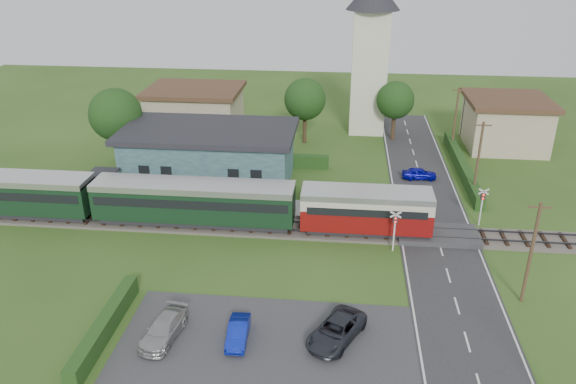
# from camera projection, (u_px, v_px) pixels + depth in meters

# --- Properties ---
(ground) EXTENTS (120.00, 120.00, 0.00)m
(ground) POSITION_uv_depth(u_px,v_px,m) (307.00, 243.00, 42.78)
(ground) COLOR #2D4C19
(railway_track) EXTENTS (76.00, 3.20, 0.49)m
(railway_track) POSITION_uv_depth(u_px,v_px,m) (309.00, 230.00, 44.54)
(railway_track) COLOR #4C443D
(railway_track) RESTS_ON ground
(road) EXTENTS (6.00, 70.00, 0.05)m
(road) POSITION_uv_depth(u_px,v_px,m) (441.00, 250.00, 41.82)
(road) COLOR #28282B
(road) RESTS_ON ground
(car_park) EXTENTS (17.00, 9.00, 0.08)m
(car_park) POSITION_uv_depth(u_px,v_px,m) (266.00, 345.00, 32.04)
(car_park) COLOR #333335
(car_park) RESTS_ON ground
(crossing_deck) EXTENTS (6.20, 3.40, 0.45)m
(crossing_deck) POSITION_uv_depth(u_px,v_px,m) (438.00, 235.00, 43.55)
(crossing_deck) COLOR #333335
(crossing_deck) RESTS_ON ground
(platform) EXTENTS (30.00, 3.00, 0.45)m
(platform) POSITION_uv_depth(u_px,v_px,m) (196.00, 205.00, 48.33)
(platform) COLOR gray
(platform) RESTS_ON ground
(equipment_hut) EXTENTS (2.30, 2.30, 2.55)m
(equipment_hut) POSITION_uv_depth(u_px,v_px,m) (104.00, 185.00, 48.45)
(equipment_hut) COLOR beige
(equipment_hut) RESTS_ON platform
(station_building) EXTENTS (16.00, 9.00, 5.30)m
(station_building) POSITION_uv_depth(u_px,v_px,m) (210.00, 155.00, 52.55)
(station_building) COLOR #2E4B54
(station_building) RESTS_ON ground
(train) EXTENTS (43.20, 2.90, 3.40)m
(train) POSITION_uv_depth(u_px,v_px,m) (155.00, 199.00, 44.85)
(train) COLOR #232328
(train) RESTS_ON ground
(church_tower) EXTENTS (6.00, 6.00, 17.60)m
(church_tower) POSITION_uv_depth(u_px,v_px,m) (371.00, 44.00, 63.41)
(church_tower) COLOR beige
(church_tower) RESTS_ON ground
(house_west) EXTENTS (10.80, 8.80, 5.50)m
(house_west) POSITION_uv_depth(u_px,v_px,m) (195.00, 110.00, 65.66)
(house_west) COLOR tan
(house_west) RESTS_ON ground
(house_east) EXTENTS (8.80, 8.80, 5.50)m
(house_east) POSITION_uv_depth(u_px,v_px,m) (505.00, 122.00, 61.46)
(house_east) COLOR tan
(house_east) RESTS_ON ground
(hedge_carpark) EXTENTS (0.80, 9.00, 1.20)m
(hedge_carpark) POSITION_uv_depth(u_px,v_px,m) (105.00, 327.00, 32.70)
(hedge_carpark) COLOR #193814
(hedge_carpark) RESTS_ON ground
(hedge_roadside) EXTENTS (0.80, 18.00, 1.20)m
(hedge_roadside) POSITION_uv_depth(u_px,v_px,m) (462.00, 166.00, 55.67)
(hedge_roadside) COLOR #193814
(hedge_roadside) RESTS_ON ground
(hedge_station) EXTENTS (22.00, 0.80, 1.30)m
(hedge_station) POSITION_uv_depth(u_px,v_px,m) (221.00, 158.00, 57.48)
(hedge_station) COLOR #193814
(hedge_station) RESTS_ON ground
(tree_a) EXTENTS (5.20, 5.20, 8.00)m
(tree_a) POSITION_uv_depth(u_px,v_px,m) (116.00, 115.00, 55.10)
(tree_a) COLOR #332316
(tree_a) RESTS_ON ground
(tree_b) EXTENTS (4.60, 4.60, 7.34)m
(tree_b) POSITION_uv_depth(u_px,v_px,m) (305.00, 99.00, 61.70)
(tree_b) COLOR #332316
(tree_b) RESTS_ON ground
(tree_c) EXTENTS (4.20, 4.20, 6.78)m
(tree_c) POSITION_uv_depth(u_px,v_px,m) (395.00, 100.00, 62.72)
(tree_c) COLOR #332316
(tree_c) RESTS_ON ground
(utility_pole_b) EXTENTS (1.40, 0.22, 7.00)m
(utility_pole_b) POSITION_uv_depth(u_px,v_px,m) (531.00, 252.00, 34.50)
(utility_pole_b) COLOR #473321
(utility_pole_b) RESTS_ON ground
(utility_pole_c) EXTENTS (1.40, 0.22, 7.00)m
(utility_pole_c) POSITION_uv_depth(u_px,v_px,m) (478.00, 159.00, 48.99)
(utility_pole_c) COLOR #473321
(utility_pole_c) RESTS_ON ground
(utility_pole_d) EXTENTS (1.40, 0.22, 7.00)m
(utility_pole_d) POSITION_uv_depth(u_px,v_px,m) (455.00, 119.00, 59.85)
(utility_pole_d) COLOR #473321
(utility_pole_d) RESTS_ON ground
(crossing_signal_near) EXTENTS (0.84, 0.28, 3.28)m
(crossing_signal_near) POSITION_uv_depth(u_px,v_px,m) (395.00, 225.00, 40.92)
(crossing_signal_near) COLOR silver
(crossing_signal_near) RESTS_ON ground
(crossing_signal_far) EXTENTS (0.84, 0.28, 3.28)m
(crossing_signal_far) POSITION_uv_depth(u_px,v_px,m) (482.00, 201.00, 44.58)
(crossing_signal_far) COLOR silver
(crossing_signal_far) RESTS_ON ground
(streetlamp_west) EXTENTS (0.30, 0.30, 5.15)m
(streetlamp_west) POSITION_uv_depth(u_px,v_px,m) (122.00, 119.00, 61.69)
(streetlamp_west) COLOR #3F3F47
(streetlamp_west) RESTS_ON ground
(streetlamp_east) EXTENTS (0.30, 0.30, 5.15)m
(streetlamp_east) POSITION_uv_depth(u_px,v_px,m) (463.00, 111.00, 64.45)
(streetlamp_east) COLOR #3F3F47
(streetlamp_east) RESTS_ON ground
(car_on_road) EXTENTS (3.31, 1.47, 1.11)m
(car_on_road) POSITION_uv_depth(u_px,v_px,m) (419.00, 174.00, 53.85)
(car_on_road) COLOR #0706A4
(car_on_road) RESTS_ON road
(car_park_blue) EXTENTS (1.25, 3.25, 1.05)m
(car_park_blue) POSITION_uv_depth(u_px,v_px,m) (238.00, 332.00, 32.23)
(car_park_blue) COLOR #0C1DA3
(car_park_blue) RESTS_ON car_park
(car_park_silver) EXTENTS (2.28, 4.33, 1.20)m
(car_park_silver) POSITION_uv_depth(u_px,v_px,m) (164.00, 329.00, 32.37)
(car_park_silver) COLOR #9F9F9F
(car_park_silver) RESTS_ON car_park
(car_park_dark) EXTENTS (3.87, 4.94, 1.25)m
(car_park_dark) POSITION_uv_depth(u_px,v_px,m) (336.00, 330.00, 32.22)
(car_park_dark) COLOR #252831
(car_park_dark) RESTS_ON car_park
(pedestrian_near) EXTENTS (0.80, 0.68, 1.87)m
(pedestrian_near) POSITION_uv_depth(u_px,v_px,m) (271.00, 195.00, 47.44)
(pedestrian_near) COLOR gray
(pedestrian_near) RESTS_ON platform
(pedestrian_far) EXTENTS (0.66, 0.85, 1.73)m
(pedestrian_far) POSITION_uv_depth(u_px,v_px,m) (123.00, 192.00, 48.31)
(pedestrian_far) COLOR gray
(pedestrian_far) RESTS_ON platform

